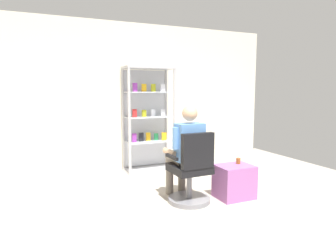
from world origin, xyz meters
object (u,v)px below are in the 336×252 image
Objects in this scene: office_chair at (191,174)px; storage_crate at (234,181)px; display_cabinet_main at (148,119)px; tea_glass at (238,161)px; seated_shopkeeper at (186,148)px.

office_chair is 1.94× the size of storage_crate.
storage_crate is (0.60, -1.86, -0.73)m from display_cabinet_main.
display_cabinet_main is at bearing 108.01° from storage_crate.
tea_glass is (0.70, -1.80, -0.46)m from display_cabinet_main.
display_cabinet_main is 1.66m from seated_shopkeeper.
tea_glass reaches higher than storage_crate.
tea_glass is at bearing 28.67° from storage_crate.
tea_glass is (0.74, 0.00, 0.11)m from office_chair.
office_chair is 0.36m from seated_shopkeeper.
display_cabinet_main is 2.09m from storage_crate.
storage_crate is at bearing -4.62° from office_chair.
seated_shopkeeper reaches higher than office_chair.
office_chair is 11.49× the size of tea_glass.
seated_shopkeeper is (-0.05, -1.64, -0.25)m from display_cabinet_main.
seated_shopkeeper is at bearing 91.73° from office_chair.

